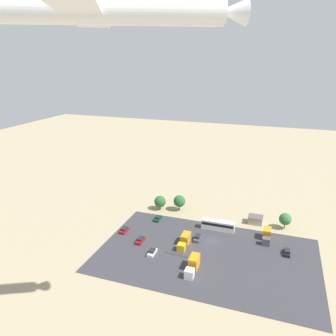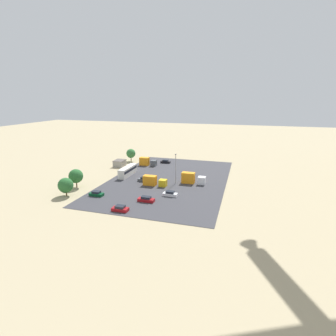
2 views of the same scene
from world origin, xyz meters
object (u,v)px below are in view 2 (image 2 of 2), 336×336
(shed_building, at_px, (120,163))
(parked_car_5, at_px, (145,179))
(parked_car_3, at_px, (165,162))
(parked_car_0, at_px, (170,194))
(parked_car_2, at_px, (146,199))
(bus, at_px, (128,171))
(parked_car_4, at_px, (96,194))
(parked_car_1, at_px, (120,209))
(parked_truck_1, at_px, (154,181))
(parked_truck_0, at_px, (192,178))
(parked_truck_2, at_px, (147,162))

(shed_building, bearing_deg, parked_car_5, 47.33)
(parked_car_3, bearing_deg, parked_car_0, 19.22)
(parked_car_0, relative_size, parked_car_2, 0.91)
(bus, height_order, parked_car_4, bus)
(parked_car_2, bearing_deg, parked_car_1, 152.21)
(parked_car_4, bearing_deg, parked_car_3, 170.04)
(parked_car_3, relative_size, parked_truck_1, 0.54)
(parked_car_2, height_order, parked_car_5, parked_car_5)
(parked_truck_0, bearing_deg, parked_car_5, -80.30)
(parked_truck_0, bearing_deg, parked_car_1, -25.62)
(bus, relative_size, parked_car_3, 2.63)
(bus, xyz_separation_m, parked_car_5, (4.81, 8.54, -1.11))
(parked_car_0, relative_size, parked_car_1, 1.01)
(parked_truck_2, bearing_deg, parked_truck_0, 52.15)
(shed_building, bearing_deg, parked_car_4, 15.51)
(parked_car_1, bearing_deg, parked_truck_1, 176.34)
(parked_truck_0, xyz_separation_m, parked_truck_2, (-17.87, -22.99, -0.09))
(bus, height_order, parked_car_5, bus)
(shed_building, height_order, parked_car_4, shed_building)
(parked_car_4, height_order, parked_truck_0, parked_truck_0)
(parked_car_1, xyz_separation_m, parked_truck_2, (-44.86, -10.05, 0.96))
(parked_car_4, bearing_deg, parked_truck_2, 177.81)
(parked_car_2, distance_m, parked_truck_0, 21.30)
(parked_car_2, height_order, parked_truck_0, parked_truck_0)
(parked_car_5, bearing_deg, shed_building, -132.67)
(parked_car_4, bearing_deg, parked_car_5, 153.15)
(parked_truck_1, bearing_deg, parked_car_3, -170.10)
(bus, height_order, parked_truck_2, parked_truck_2)
(parked_car_0, bearing_deg, parked_truck_1, 46.02)
(shed_building, relative_size, parked_truck_0, 0.63)
(parked_car_4, relative_size, parked_truck_1, 0.53)
(parked_truck_1, bearing_deg, parked_truck_2, -154.22)
(parked_car_0, distance_m, parked_car_4, 21.55)
(shed_building, xyz_separation_m, parked_car_3, (-10.58, 16.76, -0.64))
(parked_car_4, relative_size, parked_truck_0, 0.52)
(parked_car_0, bearing_deg, parked_car_3, 19.22)
(parked_car_5, relative_size, parked_truck_1, 0.58)
(shed_building, relative_size, parked_car_4, 1.21)
(parked_car_5, bearing_deg, parked_car_3, -178.25)
(parked_car_0, relative_size, parked_truck_2, 0.59)
(parked_car_3, height_order, parked_car_4, parked_car_4)
(shed_building, height_order, parked_truck_1, parked_truck_1)
(parked_truck_2, bearing_deg, parked_car_4, -2.19)
(parked_car_2, relative_size, parked_truck_0, 0.59)
(parked_car_1, xyz_separation_m, parked_car_2, (-7.67, 4.04, 0.02))
(bus, relative_size, parked_car_2, 2.37)
(parked_car_1, distance_m, parked_truck_0, 29.95)
(parked_car_2, bearing_deg, parked_car_3, 10.30)
(parked_car_1, distance_m, parked_truck_1, 21.29)
(shed_building, height_order, parked_truck_2, parked_truck_2)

